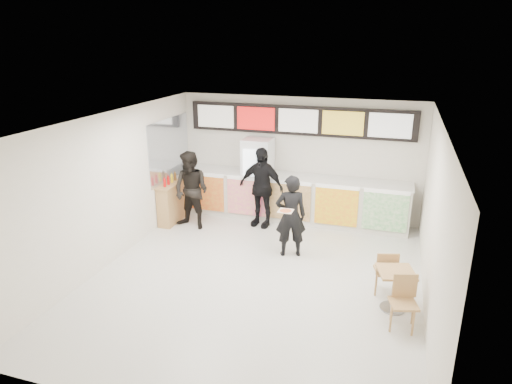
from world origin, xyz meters
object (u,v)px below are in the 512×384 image
at_px(drinks_fridge, 258,178).
at_px(customer_main, 291,216).
at_px(condiment_ledge, 171,203).
at_px(customer_left, 191,191).
at_px(cafe_table, 395,283).
at_px(service_counter, 294,198).
at_px(customer_mid, 261,187).

xyz_separation_m(drinks_fridge, customer_main, (1.31, -1.92, -0.13)).
bearing_deg(condiment_ledge, customer_main, -14.86).
relative_size(drinks_fridge, customer_left, 1.08).
height_order(cafe_table, condiment_ledge, condiment_ledge).
bearing_deg(service_counter, customer_main, -78.82).
distance_m(customer_main, cafe_table, 2.60).
bearing_deg(customer_mid, cafe_table, -31.75).
relative_size(customer_main, cafe_table, 1.16).
distance_m(customer_main, condiment_ledge, 3.33).
xyz_separation_m(customer_mid, condiment_ledge, (-2.15, -0.51, -0.46)).
height_order(drinks_fridge, customer_mid, drinks_fridge).
bearing_deg(service_counter, cafe_table, -53.34).
bearing_deg(condiment_ledge, customer_mid, 13.44).
distance_m(drinks_fridge, condiment_ledge, 2.22).
bearing_deg(drinks_fridge, condiment_ledge, -150.39).
distance_m(service_counter, customer_left, 2.52).
height_order(customer_mid, cafe_table, customer_mid).
xyz_separation_m(drinks_fridge, cafe_table, (3.43, -3.38, -0.50)).
bearing_deg(customer_left, service_counter, 39.18).
distance_m(drinks_fridge, customer_left, 1.74).
distance_m(service_counter, customer_main, 1.96).
bearing_deg(customer_mid, customer_left, -147.16).
distance_m(service_counter, drinks_fridge, 1.03).
bearing_deg(service_counter, customer_left, -151.56).
distance_m(customer_mid, cafe_table, 4.27).
bearing_deg(customer_left, customer_mid, 33.75).
distance_m(service_counter, cafe_table, 4.19).
relative_size(cafe_table, condiment_ledge, 1.27).
height_order(service_counter, customer_mid, customer_mid).
bearing_deg(cafe_table, customer_main, 129.64).
relative_size(drinks_fridge, cafe_table, 1.33).
xyz_separation_m(service_counter, customer_left, (-2.19, -1.19, 0.36)).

